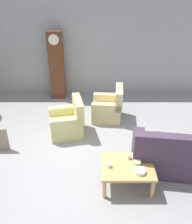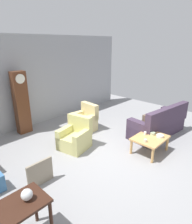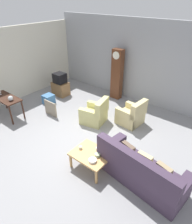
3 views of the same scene
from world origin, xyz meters
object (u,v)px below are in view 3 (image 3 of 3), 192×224
grandfather_clock (117,75)px  bowl_shallow_green (97,155)px  framed_picture_leaning (51,108)px  storage_box_blue (49,99)px  coffee_table_wood (91,155)px  cup_cream_tall (80,148)px  glass_dome_cloche (11,98)px  cup_blue_rimmed (111,153)px  couch_floral (140,171)px  armchair_olive_near (95,115)px  console_table_dark (6,100)px  armchair_olive_far (131,116)px  wine_glass_mid (0,92)px  tv_stand_cabinet (61,89)px  bowl_white_stacked (93,160)px  tv_crt (60,78)px  cup_white_porcelain (97,149)px

grandfather_clock → bowl_shallow_green: 4.27m
framed_picture_leaning → storage_box_blue: bearing=145.3°
coffee_table_wood → cup_cream_tall: size_ratio=11.32×
coffee_table_wood → glass_dome_cloche: glass_dome_cloche is taller
cup_blue_rimmed → couch_floral: bearing=5.4°
framed_picture_leaning → storage_box_blue: (-0.80, 0.55, -0.09)m
armchair_olive_near → console_table_dark: size_ratio=0.72×
framed_picture_leaning → console_table_dark: bearing=-139.3°
storage_box_blue → bowl_shallow_green: bearing=-22.4°
armchair_olive_far → coffee_table_wood: armchair_olive_far is taller
console_table_dark → glass_dome_cloche: 0.44m
storage_box_blue → couch_floral: bearing=-14.5°
wine_glass_mid → armchair_olive_near: bearing=28.5°
tv_stand_cabinet → bowl_white_stacked: bearing=-33.4°
armchair_olive_near → bowl_shallow_green: armchair_olive_near is taller
armchair_olive_far → storage_box_blue: (-3.40, -0.83, -0.12)m
glass_dome_cloche → armchair_olive_far: bearing=35.4°
armchair_olive_near → glass_dome_cloche: size_ratio=5.43×
cup_blue_rimmed → cup_cream_tall: bearing=-157.6°
coffee_table_wood → grandfather_clock: size_ratio=0.46×
grandfather_clock → tv_stand_cabinet: 2.57m
bowl_white_stacked → wine_glass_mid: size_ratio=1.13×
tv_crt → bowl_shallow_green: bearing=-31.3°
armchair_olive_far → cup_blue_rimmed: size_ratio=10.72×
tv_stand_cabinet → tv_crt: bearing=0.0°
tv_crt → framed_picture_leaning: 1.82m
coffee_table_wood → cup_blue_rimmed: (0.41, 0.27, 0.11)m
console_table_dark → tv_stand_cabinet: 2.47m
console_table_dark → cup_cream_tall: size_ratio=15.33×
grandfather_clock → framed_picture_leaning: (-1.06, -2.75, -0.77)m
framed_picture_leaning → cup_blue_rimmed: (3.24, -0.77, 0.22)m
console_table_dark → cup_white_porcelain: console_table_dark is taller
armchair_olive_near → bowl_white_stacked: bearing=-52.2°
armchair_olive_far → cup_white_porcelain: (0.28, -2.24, 0.20)m
cup_white_porcelain → cup_cream_tall: cup_white_porcelain is taller
armchair_olive_near → framed_picture_leaning: armchair_olive_near is taller
grandfather_clock → cup_blue_rimmed: grandfather_clock is taller
tv_crt → cup_blue_rimmed: size_ratio=5.59×
couch_floral → armchair_olive_far: couch_floral is taller
wine_glass_mid → glass_dome_cloche: bearing=-1.1°
glass_dome_cloche → bowl_white_stacked: bearing=-3.3°
glass_dome_cloche → bowl_shallow_green: (3.79, -0.01, -0.36)m
tv_stand_cabinet → storage_box_blue: 0.91m
storage_box_blue → bowl_white_stacked: bearing=-24.9°
armchair_olive_near → console_table_dark: bearing=-148.6°
console_table_dark → storage_box_blue: bearing=76.7°
tv_stand_cabinet → bowl_shallow_green: tv_stand_cabinet is taller
cup_white_porcelain → bowl_shallow_green: cup_white_porcelain is taller
couch_floral → bowl_white_stacked: bearing=-152.1°
framed_picture_leaning → tv_stand_cabinet: bearing=125.2°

